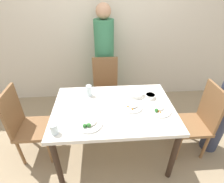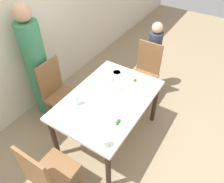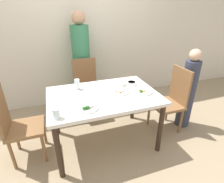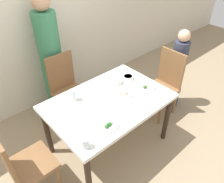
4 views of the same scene
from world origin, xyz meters
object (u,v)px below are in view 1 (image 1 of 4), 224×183
person_adult (105,62)px  bowl_curry (135,93)px  chair_child_spot (198,120)px  chair_adult_spot (106,87)px  glass_water_tall (89,91)px  person_child (221,114)px  plate_rice_adult (159,109)px

person_adult → bowl_curry: (0.33, -0.89, -0.03)m
chair_child_spot → bowl_curry: chair_child_spot is taller
chair_adult_spot → chair_child_spot: same height
chair_child_spot → glass_water_tall: chair_child_spot is taller
chair_adult_spot → person_child: 1.56m
person_child → person_adult: bearing=139.7°
person_adult → bowl_curry: person_adult is taller
chair_child_spot → plate_rice_adult: bearing=-82.3°
person_child → bowl_curry: person_child is taller
person_adult → person_child: bearing=-40.3°
person_adult → person_child: person_adult is taller
bowl_curry → plate_rice_adult: size_ratio=0.83×
person_child → plate_rice_adult: 0.82m
bowl_curry → glass_water_tall: glass_water_tall is taller
bowl_curry → plate_rice_adult: 0.37m
chair_child_spot → bowl_curry: 0.81m
chair_adult_spot → chair_child_spot: (1.06, -0.81, 0.00)m
chair_adult_spot → person_child: size_ratio=0.79×
person_adult → glass_water_tall: size_ratio=12.17×
bowl_curry → plate_rice_adult: (0.20, -0.31, -0.01)m
chair_child_spot → person_adult: bearing=-136.7°
person_child → chair_child_spot: bearing=180.0°
chair_child_spot → glass_water_tall: (-1.27, 0.27, 0.30)m
person_child → glass_water_tall: bearing=170.0°
chair_adult_spot → bowl_curry: chair_adult_spot is taller
plate_rice_adult → glass_water_tall: 0.82m
chair_adult_spot → person_child: person_child is taller
chair_child_spot → person_child: 0.28m
person_adult → person_child: 1.75m
bowl_curry → glass_water_tall: size_ratio=1.54×
person_adult → bowl_curry: bearing=-69.4°
chair_child_spot → chair_adult_spot: bearing=-127.5°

